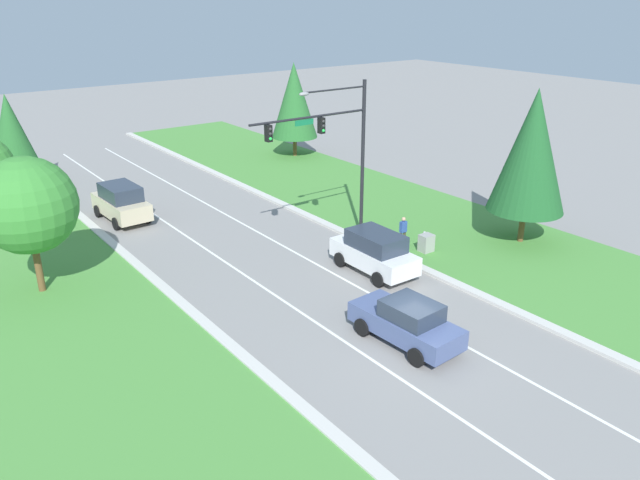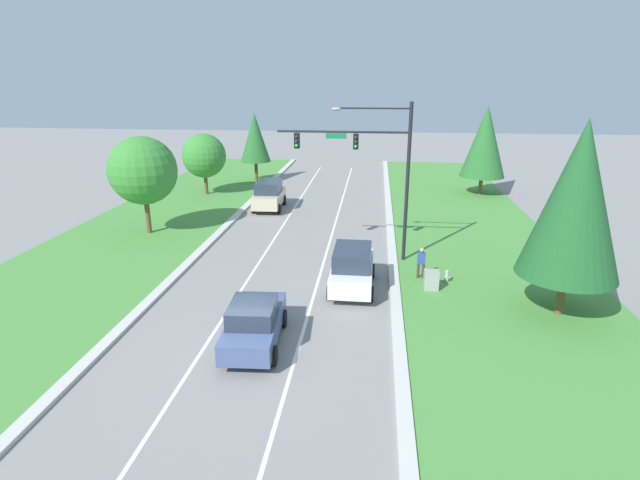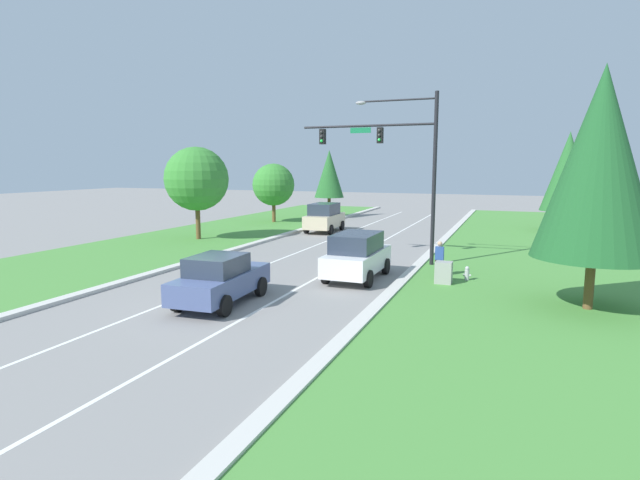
{
  "view_description": "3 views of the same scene",
  "coord_description": "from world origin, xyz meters",
  "px_view_note": "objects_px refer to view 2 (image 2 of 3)",
  "views": [
    {
      "loc": [
        -15.44,
        -14.6,
        12.93
      ],
      "look_at": [
        2.07,
        8.88,
        1.24
      ],
      "focal_mm": 35.0,
      "sensor_mm": 36.0,
      "label": 1
    },
    {
      "loc": [
        4.51,
        -16.22,
        9.9
      ],
      "look_at": [
        1.67,
        9.15,
        1.53
      ],
      "focal_mm": 28.0,
      "sensor_mm": 36.0,
      "label": 2
    },
    {
      "loc": [
        10.1,
        -14.84,
        5.04
      ],
      "look_at": [
        1.3,
        7.55,
        1.5
      ],
      "focal_mm": 28.0,
      "sensor_mm": 36.0,
      "label": 3
    }
  ],
  "objects_px": {
    "slate_blue_sedan": "(254,323)",
    "utility_cabinet": "(431,281)",
    "pedestrian": "(421,262)",
    "traffic_signal_mast": "(372,159)",
    "conifer_near_right_tree": "(577,200)",
    "champagne_suv": "(269,195)",
    "oak_far_left_tree": "(204,156)",
    "conifer_far_right_tree": "(485,141)",
    "conifer_mid_left_tree": "(255,138)",
    "white_suv": "(352,268)",
    "oak_near_left_tree": "(143,171)",
    "fire_hydrant": "(447,277)"
  },
  "relations": [
    {
      "from": "slate_blue_sedan",
      "to": "traffic_signal_mast",
      "type": "bearing_deg",
      "value": 63.87
    },
    {
      "from": "oak_near_left_tree",
      "to": "conifer_mid_left_tree",
      "type": "relative_size",
      "value": 0.96
    },
    {
      "from": "pedestrian",
      "to": "traffic_signal_mast",
      "type": "bearing_deg",
      "value": -44.87
    },
    {
      "from": "traffic_signal_mast",
      "to": "slate_blue_sedan",
      "type": "height_order",
      "value": "traffic_signal_mast"
    },
    {
      "from": "fire_hydrant",
      "to": "conifer_mid_left_tree",
      "type": "bearing_deg",
      "value": 122.72
    },
    {
      "from": "slate_blue_sedan",
      "to": "oak_far_left_tree",
      "type": "height_order",
      "value": "oak_far_left_tree"
    },
    {
      "from": "utility_cabinet",
      "to": "conifer_near_right_tree",
      "type": "distance_m",
      "value": 7.33
    },
    {
      "from": "conifer_far_right_tree",
      "to": "oak_far_left_tree",
      "type": "distance_m",
      "value": 24.09
    },
    {
      "from": "pedestrian",
      "to": "conifer_near_right_tree",
      "type": "relative_size",
      "value": 0.2
    },
    {
      "from": "white_suv",
      "to": "conifer_near_right_tree",
      "type": "height_order",
      "value": "conifer_near_right_tree"
    },
    {
      "from": "champagne_suv",
      "to": "slate_blue_sedan",
      "type": "distance_m",
      "value": 21.01
    },
    {
      "from": "slate_blue_sedan",
      "to": "pedestrian",
      "type": "relative_size",
      "value": 2.83
    },
    {
      "from": "champagne_suv",
      "to": "conifer_mid_left_tree",
      "type": "relative_size",
      "value": 0.71
    },
    {
      "from": "slate_blue_sedan",
      "to": "utility_cabinet",
      "type": "distance_m",
      "value": 9.46
    },
    {
      "from": "white_suv",
      "to": "conifer_mid_left_tree",
      "type": "relative_size",
      "value": 0.71
    },
    {
      "from": "white_suv",
      "to": "champagne_suv",
      "type": "height_order",
      "value": "champagne_suv"
    },
    {
      "from": "white_suv",
      "to": "conifer_far_right_tree",
      "type": "xyz_separation_m",
      "value": [
        10.14,
        21.61,
        3.6
      ]
    },
    {
      "from": "champagne_suv",
      "to": "traffic_signal_mast",
      "type": "bearing_deg",
      "value": -55.16
    },
    {
      "from": "conifer_far_right_tree",
      "to": "conifer_mid_left_tree",
      "type": "relative_size",
      "value": 1.16
    },
    {
      "from": "white_suv",
      "to": "oak_far_left_tree",
      "type": "xyz_separation_m",
      "value": [
        -13.78,
        19.06,
        2.35
      ]
    },
    {
      "from": "slate_blue_sedan",
      "to": "conifer_mid_left_tree",
      "type": "relative_size",
      "value": 0.72
    },
    {
      "from": "traffic_signal_mast",
      "to": "utility_cabinet",
      "type": "xyz_separation_m",
      "value": [
        3.05,
        -4.01,
        -5.21
      ]
    },
    {
      "from": "champagne_suv",
      "to": "conifer_far_right_tree",
      "type": "relative_size",
      "value": 0.61
    },
    {
      "from": "utility_cabinet",
      "to": "oak_far_left_tree",
      "type": "bearing_deg",
      "value": 133.0
    },
    {
      "from": "conifer_mid_left_tree",
      "to": "oak_near_left_tree",
      "type": "bearing_deg",
      "value": -99.82
    },
    {
      "from": "conifer_near_right_tree",
      "to": "pedestrian",
      "type": "bearing_deg",
      "value": 148.54
    },
    {
      "from": "conifer_far_right_tree",
      "to": "oak_far_left_tree",
      "type": "xyz_separation_m",
      "value": [
        -23.92,
        -2.55,
        -1.24
      ]
    },
    {
      "from": "oak_far_left_tree",
      "to": "slate_blue_sedan",
      "type": "bearing_deg",
      "value": -67.5
    },
    {
      "from": "utility_cabinet",
      "to": "conifer_mid_left_tree",
      "type": "xyz_separation_m",
      "value": [
        -14.56,
        25.02,
        3.81
      ]
    },
    {
      "from": "white_suv",
      "to": "slate_blue_sedan",
      "type": "height_order",
      "value": "white_suv"
    },
    {
      "from": "champagne_suv",
      "to": "slate_blue_sedan",
      "type": "relative_size",
      "value": 0.99
    },
    {
      "from": "conifer_near_right_tree",
      "to": "oak_far_left_tree",
      "type": "relative_size",
      "value": 1.59
    },
    {
      "from": "slate_blue_sedan",
      "to": "conifer_near_right_tree",
      "type": "xyz_separation_m",
      "value": [
        12.56,
        3.94,
        4.23
      ]
    },
    {
      "from": "pedestrian",
      "to": "conifer_near_right_tree",
      "type": "xyz_separation_m",
      "value": [
        5.66,
        -3.46,
        4.22
      ]
    },
    {
      "from": "fire_hydrant",
      "to": "conifer_near_right_tree",
      "type": "xyz_separation_m",
      "value": [
        4.39,
        -3.07,
        4.82
      ]
    },
    {
      "from": "champagne_suv",
      "to": "conifer_near_right_tree",
      "type": "xyz_separation_m",
      "value": [
        16.35,
        -16.73,
        4.02
      ]
    },
    {
      "from": "traffic_signal_mast",
      "to": "fire_hydrant",
      "type": "bearing_deg",
      "value": -37.52
    },
    {
      "from": "conifer_near_right_tree",
      "to": "white_suv",
      "type": "bearing_deg",
      "value": 168.19
    },
    {
      "from": "slate_blue_sedan",
      "to": "fire_hydrant",
      "type": "xyz_separation_m",
      "value": [
        8.17,
        7.01,
        -0.59
      ]
    },
    {
      "from": "utility_cabinet",
      "to": "conifer_near_right_tree",
      "type": "bearing_deg",
      "value": -21.51
    },
    {
      "from": "oak_near_left_tree",
      "to": "conifer_far_right_tree",
      "type": "bearing_deg",
      "value": 30.52
    },
    {
      "from": "slate_blue_sedan",
      "to": "oak_near_left_tree",
      "type": "distance_m",
      "value": 17.19
    },
    {
      "from": "utility_cabinet",
      "to": "oak_near_left_tree",
      "type": "distance_m",
      "value": 19.43
    },
    {
      "from": "white_suv",
      "to": "fire_hydrant",
      "type": "height_order",
      "value": "white_suv"
    },
    {
      "from": "traffic_signal_mast",
      "to": "oak_near_left_tree",
      "type": "bearing_deg",
      "value": 167.2
    },
    {
      "from": "champagne_suv",
      "to": "oak_near_left_tree",
      "type": "distance_m",
      "value": 10.29
    },
    {
      "from": "fire_hydrant",
      "to": "conifer_near_right_tree",
      "type": "relative_size",
      "value": 0.08
    },
    {
      "from": "white_suv",
      "to": "conifer_mid_left_tree",
      "type": "bearing_deg",
      "value": 113.52
    },
    {
      "from": "oak_near_left_tree",
      "to": "pedestrian",
      "type": "bearing_deg",
      "value": -19.01
    },
    {
      "from": "oak_far_left_tree",
      "to": "conifer_mid_left_tree",
      "type": "bearing_deg",
      "value": 63.59
    }
  ]
}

